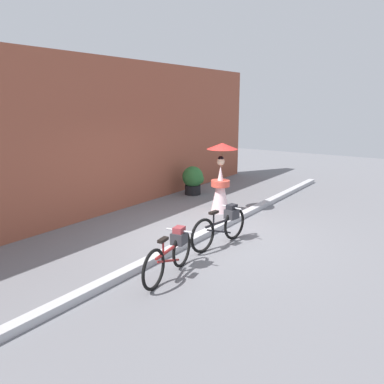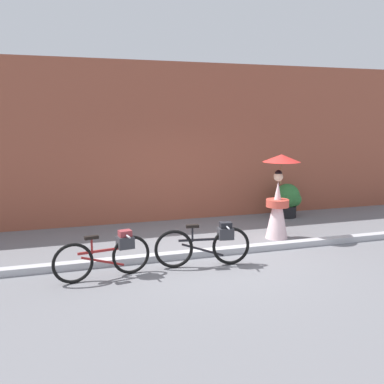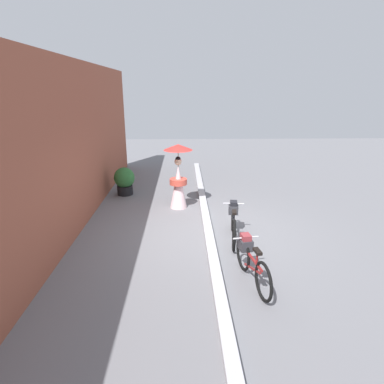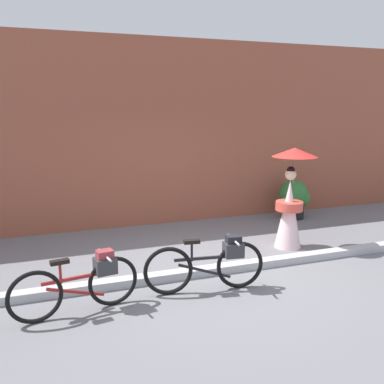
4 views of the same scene
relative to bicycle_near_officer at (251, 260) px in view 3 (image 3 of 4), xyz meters
The scene contains 7 objects.
ground_plane 2.12m from the bicycle_near_officer, 16.55° to the left, with size 30.00×30.00×0.00m, color slate.
building_wall 4.60m from the bicycle_near_officer, 62.46° to the left, with size 14.00×0.40×3.93m, color brown.
sidewalk_curb 2.11m from the bicycle_near_officer, 16.55° to the left, with size 14.00×0.20×0.12m, color #B2B2B7.
bicycle_near_officer is the anchor object (origin of this frame).
bicycle_far_side 1.73m from the bicycle_near_officer, ahead, with size 1.69×0.48×0.78m.
person_with_parasol 4.03m from the bicycle_near_officer, 19.17° to the left, with size 0.80×0.80×1.82m.
potted_plant_by_door 5.87m from the bicycle_near_officer, 31.23° to the left, with size 0.67×0.65×0.89m.
Camera 3 is at (-7.03, 0.57, 3.27)m, focal length 30.36 mm.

